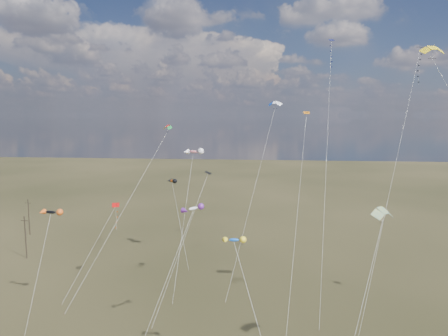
# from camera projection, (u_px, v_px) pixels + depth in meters

# --- Properties ---
(utility_pole_near) EXTENTS (1.40, 0.20, 8.00)m
(utility_pole_near) POSITION_uv_depth(u_px,v_px,m) (25.00, 237.00, 73.39)
(utility_pole_near) COLOR black
(utility_pole_near) RESTS_ON ground
(utility_pole_far) EXTENTS (1.40, 0.20, 8.00)m
(utility_pole_far) POSITION_uv_depth(u_px,v_px,m) (29.00, 217.00, 88.00)
(utility_pole_far) COLOR black
(utility_pole_far) RESTS_ON ground
(diamond_black_high) EXTENTS (11.53, 17.07, 36.03)m
(diamond_black_high) POSITION_uv_depth(u_px,v_px,m) (416.00, 81.00, 56.13)
(diamond_black_high) COLOR black
(diamond_black_high) RESTS_ON ground
(diamond_navy_tall) EXTENTS (4.33, 22.91, 38.81)m
(diamond_navy_tall) POSITION_uv_depth(u_px,v_px,m) (330.00, 71.00, 64.47)
(diamond_navy_tall) COLOR #0E1247
(diamond_navy_tall) RESTS_ON ground
(diamond_black_mid) EXTENTS (6.02, 12.84, 18.17)m
(diamond_black_mid) POSITION_uv_depth(u_px,v_px,m) (196.00, 206.00, 56.23)
(diamond_black_mid) COLOR black
(diamond_black_mid) RESTS_ON ground
(diamond_red_low) EXTENTS (6.34, 7.74, 13.07)m
(diamond_red_low) POSITION_uv_depth(u_px,v_px,m) (114.00, 220.00, 60.41)
(diamond_red_low) COLOR #AF0908
(diamond_red_low) RESTS_ON ground
(diamond_orange_center) EXTENTS (4.17, 19.66, 26.93)m
(diamond_orange_center) POSITION_uv_depth(u_px,v_px,m) (302.00, 165.00, 57.99)
(diamond_orange_center) COLOR #C5650C
(diamond_orange_center) RESTS_ON ground
(parafoil_yellow) EXTENTS (10.07, 24.19, 34.35)m
(parafoil_yellow) POSITION_uv_depth(u_px,v_px,m) (434.00, 49.00, 43.81)
(parafoil_yellow) COLOR yellow
(parafoil_yellow) RESTS_ON ground
(parafoil_blue_white) EXTENTS (8.42, 21.58, 29.25)m
(parafoil_blue_white) POSITION_uv_depth(u_px,v_px,m) (275.00, 103.00, 71.91)
(parafoil_blue_white) COLOR #0C39B2
(parafoil_blue_white) RESTS_ON ground
(parafoil_striped) EXTENTS (7.86, 11.90, 18.03)m
(parafoil_striped) POSITION_uv_depth(u_px,v_px,m) (383.00, 211.00, 37.74)
(parafoil_striped) COLOR #D8B908
(parafoil_striped) RESTS_ON ground
(parafoil_tricolor) EXTENTS (10.98, 20.37, 25.07)m
(parafoil_tricolor) POSITION_uv_depth(u_px,v_px,m) (167.00, 127.00, 67.52)
(parafoil_tricolor) COLOR yellow
(parafoil_tricolor) RESTS_ON ground
(novelty_black_orange) EXTENTS (3.23, 8.24, 13.95)m
(novelty_black_orange) POSITION_uv_depth(u_px,v_px,m) (51.00, 212.00, 53.30)
(novelty_black_orange) COLOR black
(novelty_black_orange) RESTS_ON ground
(novelty_orange_black) EXTENTS (5.70, 9.11, 14.70)m
(novelty_orange_black) POSITION_uv_depth(u_px,v_px,m) (172.00, 181.00, 74.30)
(novelty_orange_black) COLOR #EF5E07
(novelty_orange_black) RESTS_ON ground
(novelty_white_purple) EXTENTS (6.53, 9.27, 16.34)m
(novelty_white_purple) POSITION_uv_depth(u_px,v_px,m) (193.00, 209.00, 44.69)
(novelty_white_purple) COLOR silver
(novelty_white_purple) RESTS_ON ground
(novelty_redwhite_stripe) EXTENTS (3.86, 18.89, 20.61)m
(novelty_redwhite_stripe) POSITION_uv_depth(u_px,v_px,m) (193.00, 152.00, 70.31)
(novelty_redwhite_stripe) COLOR red
(novelty_redwhite_stripe) RESTS_ON ground
(novelty_blue_yellow) EXTENTS (6.25, 7.48, 14.80)m
(novelty_blue_yellow) POSITION_uv_depth(u_px,v_px,m) (234.00, 241.00, 38.20)
(novelty_blue_yellow) COLOR blue
(novelty_blue_yellow) RESTS_ON ground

